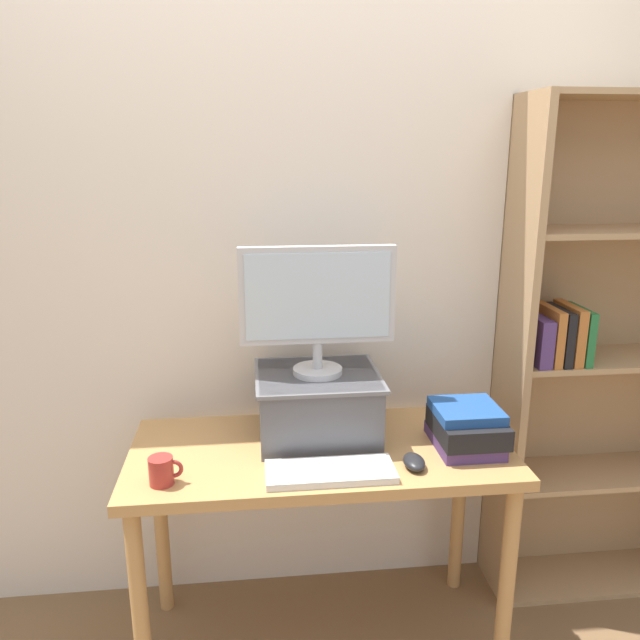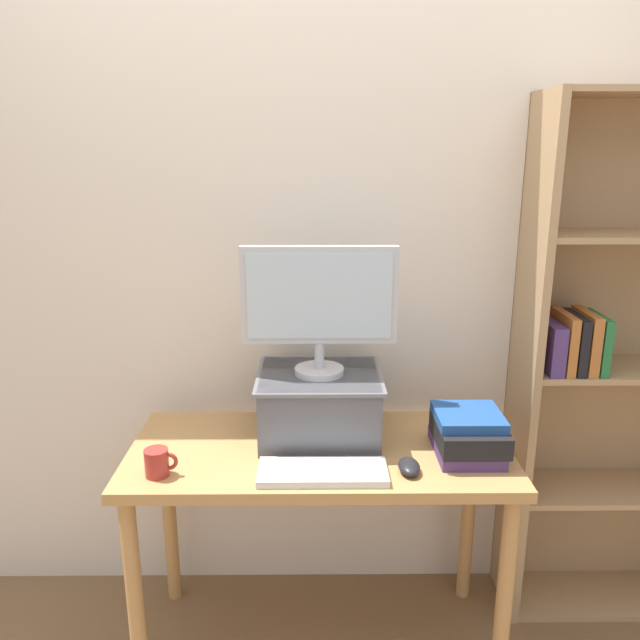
{
  "view_description": "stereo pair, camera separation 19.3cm",
  "coord_description": "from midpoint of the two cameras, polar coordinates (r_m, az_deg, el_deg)",
  "views": [
    {
      "loc": [
        -0.21,
        -1.82,
        1.68
      ],
      "look_at": [
        0.0,
        0.04,
        1.17
      ],
      "focal_mm": 35.0,
      "sensor_mm": 36.0,
      "label": 1
    },
    {
      "loc": [
        -0.01,
        -1.83,
        1.68
      ],
      "look_at": [
        0.0,
        0.04,
        1.17
      ],
      "focal_mm": 35.0,
      "sensor_mm": 36.0,
      "label": 2
    }
  ],
  "objects": [
    {
      "name": "keyboard",
      "position": [
        1.88,
        -2.07,
        -13.74
      ],
      "size": [
        0.38,
        0.15,
        0.02
      ],
      "color": "silver",
      "rests_on": "desk"
    },
    {
      "name": "back_wall",
      "position": [
        2.25,
        -3.53,
        5.65
      ],
      "size": [
        7.0,
        0.08,
        2.6
      ],
      "color": "beige",
      "rests_on": "ground_plane"
    },
    {
      "name": "book_stack",
      "position": [
        2.06,
        10.61,
        -9.69
      ],
      "size": [
        0.21,
        0.26,
        0.14
      ],
      "color": "#4C336B",
      "rests_on": "desk"
    },
    {
      "name": "bookshelf_unit",
      "position": [
        2.51,
        23.05,
        -3.0
      ],
      "size": [
        0.86,
        0.28,
        1.86
      ],
      "color": "tan",
      "rests_on": "ground_plane"
    },
    {
      "name": "riser_box",
      "position": [
        2.08,
        -2.85,
        -7.62
      ],
      "size": [
        0.41,
        0.36,
        0.22
      ],
      "color": "#515156",
      "rests_on": "desk"
    },
    {
      "name": "computer_monitor",
      "position": [
        1.97,
        -2.98,
        1.62
      ],
      "size": [
        0.5,
        0.16,
        0.42
      ],
      "color": "#B7B7BA",
      "rests_on": "riser_box"
    },
    {
      "name": "ground_plane",
      "position": [
        2.48,
        -2.45,
        -27.24
      ],
      "size": [
        12.0,
        12.0,
        0.0
      ],
      "primitive_type": "plane",
      "color": "brown"
    },
    {
      "name": "computer_mouse",
      "position": [
        1.93,
        5.72,
        -12.86
      ],
      "size": [
        0.06,
        0.1,
        0.04
      ],
      "color": "black",
      "rests_on": "desk"
    },
    {
      "name": "desk",
      "position": [
        2.1,
        -2.65,
        -14.09
      ],
      "size": [
        1.22,
        0.56,
        0.75
      ],
      "color": "#B7844C",
      "rests_on": "ground_plane"
    },
    {
      "name": "coffee_mug",
      "position": [
        1.91,
        -17.16,
        -13.1
      ],
      "size": [
        0.1,
        0.07,
        0.08
      ],
      "color": "#9E2D28",
      "rests_on": "desk"
    }
  ]
}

